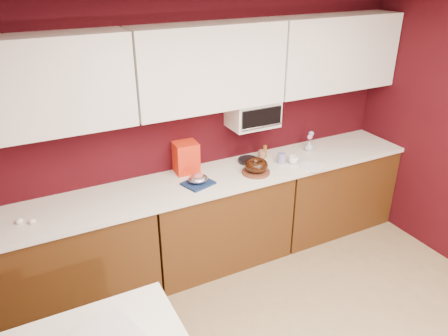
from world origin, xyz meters
name	(u,v)px	position (x,y,z in m)	size (l,w,h in m)	color
ceiling	(440,5)	(0.00, 0.00, 2.50)	(4.00, 4.50, 0.02)	white
wall_back	(202,129)	(0.00, 2.25, 1.25)	(4.00, 0.02, 2.50)	#37070C
base_cabinet_left	(72,261)	(-1.33, 1.94, 0.43)	(1.31, 0.58, 0.86)	#4A290E
base_cabinet_center	(218,221)	(0.00, 1.94, 0.43)	(1.31, 0.58, 0.86)	#4A290E
base_cabinet_right	(329,190)	(1.33, 1.94, 0.43)	(1.31, 0.58, 0.86)	#4A290E
countertop	(217,178)	(0.00, 1.94, 0.88)	(4.00, 0.62, 0.04)	white
upper_cabinet_left	(38,86)	(-1.33, 2.08, 1.85)	(1.31, 0.33, 0.70)	white
upper_cabinet_center	(209,67)	(0.00, 2.08, 1.85)	(1.31, 0.33, 0.70)	white
upper_cabinet_right	(335,53)	(1.33, 2.08, 1.85)	(1.31, 0.33, 0.70)	white
toaster_oven	(253,113)	(0.45, 2.10, 1.38)	(0.45, 0.30, 0.25)	white
toaster_oven_door	(262,118)	(0.45, 1.94, 1.38)	(0.40, 0.02, 0.18)	black
toaster_oven_handle	(262,127)	(0.45, 1.93, 1.30)	(0.02, 0.02, 0.42)	silver
cake_base	(256,172)	(0.34, 1.83, 0.91)	(0.25, 0.25, 0.02)	brown
bundt_cake	(256,165)	(0.34, 1.83, 0.98)	(0.21, 0.21, 0.09)	black
navy_towel	(198,183)	(-0.22, 1.87, 0.91)	(0.24, 0.21, 0.02)	#14254B
foil_ham_nest	(198,179)	(-0.22, 1.87, 0.96)	(0.17, 0.15, 0.06)	silver
roasted_ham	(198,176)	(-0.22, 1.87, 0.98)	(0.09, 0.08, 0.06)	#B85B54
pandoro_box	(186,157)	(-0.21, 2.16, 1.04)	(0.21, 0.19, 0.28)	red
dark_pan	(248,160)	(0.40, 2.08, 0.92)	(0.19, 0.19, 0.03)	black
coffee_mug	(294,159)	(0.76, 1.85, 0.95)	(0.08, 0.08, 0.09)	white
blue_jar	(281,158)	(0.67, 1.91, 0.95)	(0.08, 0.08, 0.10)	navy
flower_vase	(309,145)	(1.09, 2.04, 0.95)	(0.07, 0.07, 0.11)	#AAAFC1
flower_pink	(310,137)	(1.09, 2.04, 1.05)	(0.05, 0.05, 0.05)	pink
flower_blue	(311,134)	(1.12, 2.06, 1.07)	(0.05, 0.05, 0.05)	#83A0D2
china_plate	(312,167)	(0.87, 1.70, 0.91)	(0.22, 0.22, 0.01)	white
amber_bottle	(262,154)	(0.56, 2.09, 0.95)	(0.03, 0.03, 0.09)	#996A1B
paper_cup	(262,155)	(0.54, 2.06, 0.95)	(0.07, 0.07, 0.10)	brown
egg_left	(20,221)	(-1.64, 1.90, 0.92)	(0.06, 0.04, 0.04)	white
egg_right	(32,221)	(-1.56, 1.86, 0.92)	(0.05, 0.04, 0.04)	silver
amber_bottle_tall	(265,151)	(0.60, 2.10, 0.96)	(0.04, 0.04, 0.12)	brown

